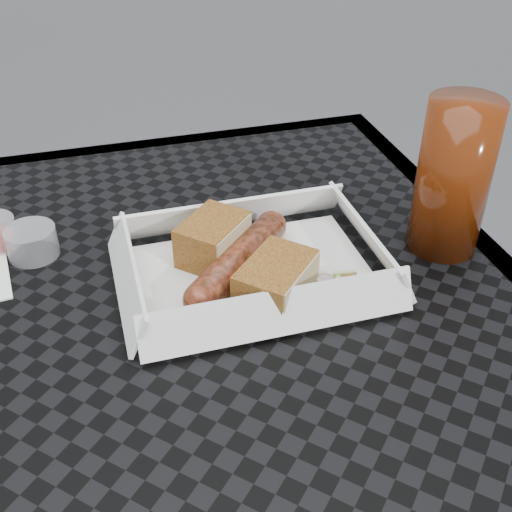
{
  "coord_description": "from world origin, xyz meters",
  "views": [
    {
      "loc": [
        0.01,
        -0.4,
        1.12
      ],
      "look_at": [
        0.14,
        0.06,
        0.78
      ],
      "focal_mm": 45.0,
      "sensor_mm": 36.0,
      "label": 1
    }
  ],
  "objects_px": {
    "bratwurst": "(239,260)",
    "patio_table": "(120,417)",
    "food_tray": "(253,274)",
    "drink_glass": "(453,178)"
  },
  "relations": [
    {
      "from": "food_tray",
      "to": "bratwurst",
      "type": "height_order",
      "value": "bratwurst"
    },
    {
      "from": "bratwurst",
      "to": "drink_glass",
      "type": "xyz_separation_m",
      "value": [
        0.21,
        -0.01,
        0.06
      ]
    },
    {
      "from": "patio_table",
      "to": "food_tray",
      "type": "relative_size",
      "value": 3.64
    },
    {
      "from": "food_tray",
      "to": "drink_glass",
      "type": "bearing_deg",
      "value": -0.74
    },
    {
      "from": "patio_table",
      "to": "drink_glass",
      "type": "distance_m",
      "value": 0.38
    },
    {
      "from": "food_tray",
      "to": "drink_glass",
      "type": "distance_m",
      "value": 0.21
    },
    {
      "from": "food_tray",
      "to": "bratwurst",
      "type": "distance_m",
      "value": 0.02
    },
    {
      "from": "bratwurst",
      "to": "patio_table",
      "type": "bearing_deg",
      "value": -150.51
    },
    {
      "from": "patio_table",
      "to": "bratwurst",
      "type": "bearing_deg",
      "value": 29.49
    },
    {
      "from": "food_tray",
      "to": "patio_table",
      "type": "bearing_deg",
      "value": -153.77
    }
  ]
}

